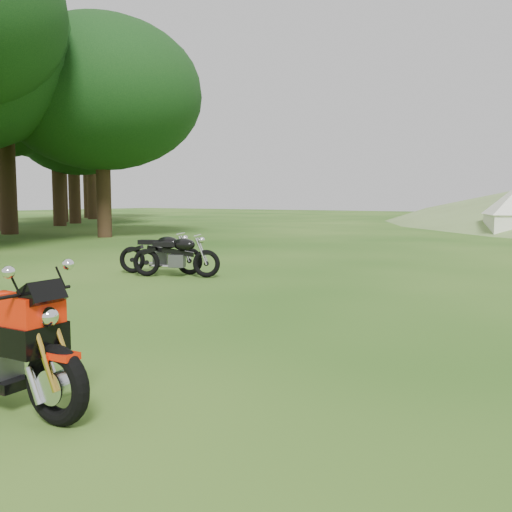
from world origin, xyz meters
The scene contains 4 objects.
ground centered at (0.00, 0.00, 0.00)m, with size 120.00×120.00×0.00m, color #18440E.
treeline centered at (-20.00, 15.00, 0.00)m, with size 28.00×32.00×14.00m, color black, non-canonical shape.
vintage_moto_c centered at (-4.06, 3.98, 0.44)m, with size 1.69×0.39×0.89m, color black, non-canonical shape.
vintage_moto_d centered at (-4.62, 4.15, 0.45)m, with size 1.70×0.39×0.90m, color black, non-canonical shape.
Camera 1 is at (3.35, -4.33, 1.54)m, focal length 40.00 mm.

